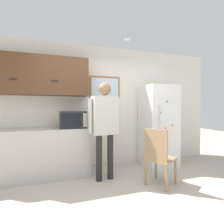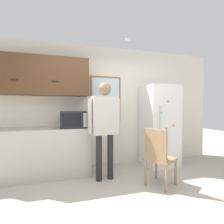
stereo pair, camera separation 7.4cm
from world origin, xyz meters
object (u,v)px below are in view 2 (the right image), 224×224
Objects in this scene: person at (105,120)px; refrigerator at (159,125)px; chair at (158,155)px; microwave at (73,120)px.

refrigerator is at bearing 9.64° from person.
refrigerator reaches higher than chair.
chair is at bearing -35.12° from microwave.
refrigerator reaches higher than microwave.
chair is (0.79, -0.53, -0.56)m from person.
refrigerator is (1.94, 0.06, -0.18)m from microwave.
person is at bearing -161.96° from refrigerator.
microwave reaches higher than chair.
microwave is 0.27× the size of refrigerator.
microwave is 0.67m from person.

